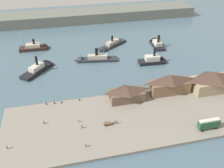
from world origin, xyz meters
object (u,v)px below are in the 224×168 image
Objects in this scene: ferry_shed_east_terminal at (127,93)px; pedestrian_by_tram at (86,145)px; pedestrian_near_west_shed at (7,147)px; ferry_shed_west_terminal at (170,84)px; ferry_approaching_east at (37,47)px; ferry_mid_harbor at (156,43)px; ferry_approaching_west at (110,46)px; street_tram at (209,124)px; mooring_post_west at (61,102)px; pedestrian_near_cart at (82,127)px; mooring_post_east at (46,104)px; pedestrian_walking_west at (44,122)px; horse_cart at (110,123)px; mooring_post_center_east at (54,103)px; ferry_moored_east at (92,59)px; ferry_moored_west at (40,68)px; ferry_near_quay at (155,60)px; pedestrian_walking_east at (79,121)px; ferry_shed_central_terminal at (214,81)px; mooring_post_center_west at (79,100)px.

ferry_shed_east_terminal is 32.77m from pedestrian_by_tram.
pedestrian_by_tram is 27.52m from pedestrian_near_west_shed.
ferry_shed_west_terminal is 91.00m from ferry_approaching_east.
ferry_shed_west_terminal reaches higher than ferry_approaching_east.
ferry_mid_harbor is 0.79× the size of ferry_approaching_west.
mooring_post_west is (-53.98, 29.72, -2.12)m from street_tram.
pedestrian_near_west_shed is 96.51m from ferry_approaching_west.
pedestrian_near_cart is 1.90× the size of mooring_post_east.
pedestrian_walking_west is 80.80m from ferry_approaching_west.
ferry_mid_harbor reaches higher than ferry_approaching_east.
pedestrian_walking_west is 0.09× the size of ferry_approaching_east.
mooring_post_center_east is (-20.83, 18.99, -0.48)m from horse_cart.
ferry_approaching_east is 0.73× the size of ferry_moored_east.
ferry_moored_west is (-1.71, 47.92, -0.57)m from pedestrian_walking_west.
ferry_near_quay is (62.88, 41.10, -0.22)m from pedestrian_walking_west.
ferry_shed_east_terminal reaches higher than ferry_approaching_west.
pedestrian_walking_east is at bearing 159.79° from horse_cart.
ferry_approaching_east is (-82.88, 69.39, -4.35)m from ferry_shed_central_terminal.
ferry_near_quay is (48.54, 47.02, -0.25)m from pedestrian_near_cart.
ferry_mid_harbor is (86.22, 75.89, -0.65)m from pedestrian_near_west_shed.
pedestrian_by_tram is at bearing -108.32° from ferry_approaching_west.
pedestrian_walking_west is at bearing -170.66° from ferry_shed_west_terminal.
horse_cart is 6.30× the size of mooring_post_west.
ferry_moored_east is at bearing 124.53° from ferry_shed_west_terminal.
ferry_mid_harbor reaches higher than pedestrian_near_cart.
ferry_approaching_west is at bearing 25.38° from ferry_moored_west.
ferry_shed_central_terminal is 78.12m from mooring_post_east.
ferry_shed_west_terminal is 21.11× the size of mooring_post_east.
mooring_post_center_east is (-56.98, 30.00, -2.12)m from street_tram.
mooring_post_center_east is 0.05× the size of ferry_approaching_east.
ferry_shed_central_terminal is 12.66× the size of pedestrian_near_cart.
pedestrian_by_tram is at bearing -75.94° from ferry_moored_west.
pedestrian_walking_west is at bearing -118.12° from ferry_moored_east.
ferry_near_quay is at bearing -17.65° from ferry_moored_east.
pedestrian_walking_east is at bearing -165.33° from ferry_shed_west_terminal.
pedestrian_near_west_shed is at bearing -159.12° from ferry_shed_east_terminal.
pedestrian_near_west_shed is at bearing -122.93° from ferry_moored_east.
ferry_shed_central_terminal is at bearing -84.82° from ferry_mid_harbor.
pedestrian_walking_west is 0.07× the size of ferry_approaching_west.
mooring_post_center_east is (-9.82, 18.51, -0.33)m from pedestrian_near_cart.
ferry_mid_harbor is at bearing -8.09° from ferry_approaching_east.
pedestrian_walking_west is 16.45m from pedestrian_near_west_shed.
pedestrian_walking_east reaches higher than mooring_post_center_east.
ferry_moored_west is at bearing 173.97° from ferry_near_quay.
ferry_shed_west_terminal is 1.01× the size of ferry_approaching_east.
ferry_approaching_west is (37.82, 56.23, -0.49)m from mooring_post_center_east.
mooring_post_center_west is 0.05× the size of ferry_mid_harbor.
pedestrian_near_west_shed is 27.51m from pedestrian_walking_east.
ferry_near_quay is (75.58, 51.56, -0.24)m from pedestrian_near_west_shed.
ferry_near_quay reaches higher than horse_cart.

